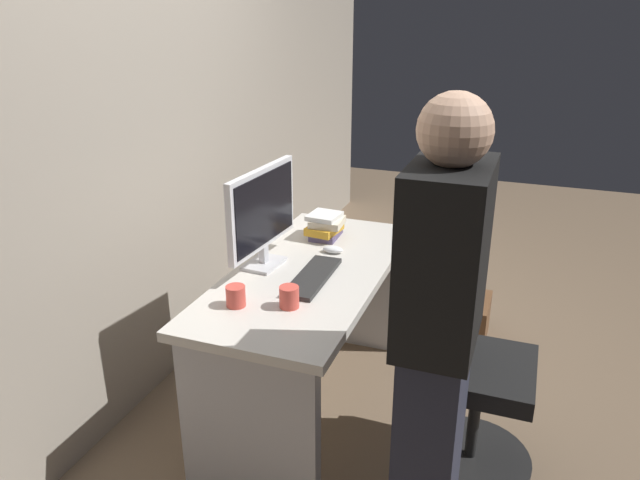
{
  "coord_description": "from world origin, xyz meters",
  "views": [
    {
      "loc": [
        -2.31,
        -0.91,
        1.86
      ],
      "look_at": [
        0.0,
        -0.05,
        0.89
      ],
      "focal_mm": 33.87,
      "sensor_mm": 36.0,
      "label": 1
    }
  ],
  "objects_px": {
    "desk": "(310,314)",
    "cup_near_keyboard": "(289,297)",
    "handbag": "(476,320)",
    "cup_by_monitor": "(236,296)",
    "mouse": "(333,249)",
    "person_at_desk": "(437,342)",
    "office_chair": "(465,374)",
    "book_stack": "(325,226)",
    "monitor": "(263,212)",
    "keyboard": "(313,277)"
  },
  "relations": [
    {
      "from": "desk",
      "to": "book_stack",
      "type": "distance_m",
      "value": 0.5
    },
    {
      "from": "cup_near_keyboard",
      "to": "keyboard",
      "type": "bearing_deg",
      "value": 0.99
    },
    {
      "from": "person_at_desk",
      "to": "cup_near_keyboard",
      "type": "xyz_separation_m",
      "value": [
        0.23,
        0.62,
        -0.06
      ]
    },
    {
      "from": "cup_by_monitor",
      "to": "book_stack",
      "type": "relative_size",
      "value": 0.41
    },
    {
      "from": "desk",
      "to": "office_chair",
      "type": "relative_size",
      "value": 1.52
    },
    {
      "from": "person_at_desk",
      "to": "handbag",
      "type": "height_order",
      "value": "person_at_desk"
    },
    {
      "from": "cup_by_monitor",
      "to": "book_stack",
      "type": "bearing_deg",
      "value": -5.52
    },
    {
      "from": "office_chair",
      "to": "cup_by_monitor",
      "type": "xyz_separation_m",
      "value": [
        -0.31,
        0.88,
        0.35
      ]
    },
    {
      "from": "cup_by_monitor",
      "to": "keyboard",
      "type": "bearing_deg",
      "value": -30.48
    },
    {
      "from": "mouse",
      "to": "monitor",
      "type": "bearing_deg",
      "value": 135.45
    },
    {
      "from": "monitor",
      "to": "handbag",
      "type": "relative_size",
      "value": 1.43
    },
    {
      "from": "monitor",
      "to": "handbag",
      "type": "height_order",
      "value": "monitor"
    },
    {
      "from": "office_chair",
      "to": "mouse",
      "type": "relative_size",
      "value": 9.4
    },
    {
      "from": "mouse",
      "to": "handbag",
      "type": "height_order",
      "value": "mouse"
    },
    {
      "from": "mouse",
      "to": "office_chair",
      "type": "bearing_deg",
      "value": -115.79
    },
    {
      "from": "monitor",
      "to": "handbag",
      "type": "bearing_deg",
      "value": -43.46
    },
    {
      "from": "person_at_desk",
      "to": "mouse",
      "type": "height_order",
      "value": "person_at_desk"
    },
    {
      "from": "office_chair",
      "to": "handbag",
      "type": "xyz_separation_m",
      "value": [
        1.03,
        0.05,
        -0.29
      ]
    },
    {
      "from": "office_chair",
      "to": "cup_by_monitor",
      "type": "relative_size",
      "value": 11.07
    },
    {
      "from": "desk",
      "to": "keyboard",
      "type": "xyz_separation_m",
      "value": [
        -0.09,
        -0.05,
        0.24
      ]
    },
    {
      "from": "cup_by_monitor",
      "to": "handbag",
      "type": "relative_size",
      "value": 0.22
    },
    {
      "from": "person_at_desk",
      "to": "cup_near_keyboard",
      "type": "height_order",
      "value": "person_at_desk"
    },
    {
      "from": "monitor",
      "to": "book_stack",
      "type": "bearing_deg",
      "value": -18.59
    },
    {
      "from": "office_chair",
      "to": "person_at_desk",
      "type": "xyz_separation_m",
      "value": [
        -0.48,
        0.06,
        0.41
      ]
    },
    {
      "from": "desk",
      "to": "person_at_desk",
      "type": "distance_m",
      "value": 0.96
    },
    {
      "from": "person_at_desk",
      "to": "mouse",
      "type": "xyz_separation_m",
      "value": [
        0.81,
        0.64,
        -0.08
      ]
    },
    {
      "from": "person_at_desk",
      "to": "monitor",
      "type": "xyz_separation_m",
      "value": [
        0.56,
        0.89,
        0.16
      ]
    },
    {
      "from": "desk",
      "to": "cup_near_keyboard",
      "type": "xyz_separation_m",
      "value": [
        -0.36,
        -0.06,
        0.27
      ]
    },
    {
      "from": "keyboard",
      "to": "cup_by_monitor",
      "type": "relative_size",
      "value": 5.06
    },
    {
      "from": "mouse",
      "to": "handbag",
      "type": "xyz_separation_m",
      "value": [
        0.69,
        -0.65,
        -0.62
      ]
    },
    {
      "from": "keyboard",
      "to": "cup_near_keyboard",
      "type": "xyz_separation_m",
      "value": [
        -0.27,
        -0.0,
        0.03
      ]
    },
    {
      "from": "mouse",
      "to": "handbag",
      "type": "relative_size",
      "value": 0.26
    },
    {
      "from": "cup_near_keyboard",
      "to": "book_stack",
      "type": "xyz_separation_m",
      "value": [
        0.76,
        0.12,
        0.02
      ]
    },
    {
      "from": "book_stack",
      "to": "office_chair",
      "type": "bearing_deg",
      "value": -122.75
    },
    {
      "from": "person_at_desk",
      "to": "cup_by_monitor",
      "type": "distance_m",
      "value": 0.84
    },
    {
      "from": "office_chair",
      "to": "mouse",
      "type": "bearing_deg",
      "value": 64.21
    },
    {
      "from": "monitor",
      "to": "keyboard",
      "type": "xyz_separation_m",
      "value": [
        -0.06,
        -0.26,
        -0.25
      ]
    },
    {
      "from": "handbag",
      "to": "cup_by_monitor",
      "type": "bearing_deg",
      "value": 148.28
    },
    {
      "from": "desk",
      "to": "monitor",
      "type": "height_order",
      "value": "monitor"
    },
    {
      "from": "keyboard",
      "to": "mouse",
      "type": "relative_size",
      "value": 4.3
    },
    {
      "from": "monitor",
      "to": "keyboard",
      "type": "height_order",
      "value": "monitor"
    },
    {
      "from": "office_chair",
      "to": "keyboard",
      "type": "relative_size",
      "value": 2.19
    },
    {
      "from": "cup_near_keyboard",
      "to": "book_stack",
      "type": "height_order",
      "value": "book_stack"
    },
    {
      "from": "monitor",
      "to": "keyboard",
      "type": "distance_m",
      "value": 0.37
    },
    {
      "from": "office_chair",
      "to": "book_stack",
      "type": "bearing_deg",
      "value": 57.25
    },
    {
      "from": "desk",
      "to": "book_stack",
      "type": "height_order",
      "value": "book_stack"
    },
    {
      "from": "book_stack",
      "to": "handbag",
      "type": "height_order",
      "value": "book_stack"
    },
    {
      "from": "handbag",
      "to": "office_chair",
      "type": "bearing_deg",
      "value": -177.17
    },
    {
      "from": "cup_by_monitor",
      "to": "person_at_desk",
      "type": "bearing_deg",
      "value": -101.31
    },
    {
      "from": "office_chair",
      "to": "handbag",
      "type": "relative_size",
      "value": 2.49
    }
  ]
}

